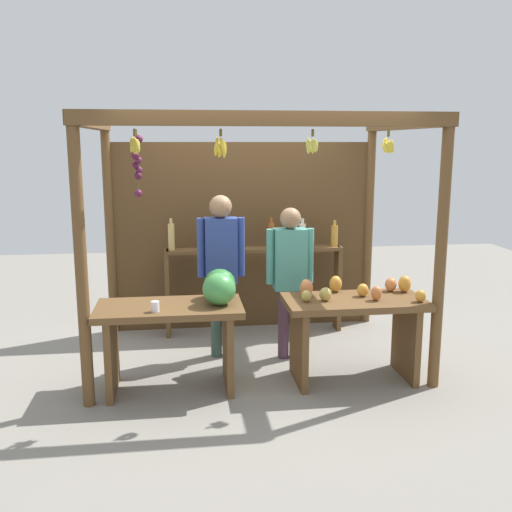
{
  "coord_description": "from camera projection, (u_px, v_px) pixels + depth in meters",
  "views": [
    {
      "loc": [
        -0.71,
        -5.64,
        2.18
      ],
      "look_at": [
        0.0,
        -0.2,
        1.09
      ],
      "focal_mm": 40.35,
      "sensor_mm": 36.0,
      "label": 1
    }
  ],
  "objects": [
    {
      "name": "bottle_shelf_unit",
      "position": [
        255.0,
        265.0,
        6.57
      ],
      "size": [
        2.03,
        0.22,
        1.36
      ],
      "color": "brown",
      "rests_on": "ground"
    },
    {
      "name": "fruit_counter_left",
      "position": [
        186.0,
        316.0,
        5.08
      ],
      "size": [
        1.28,
        0.68,
        1.06
      ],
      "color": "brown",
      "rests_on": "ground"
    },
    {
      "name": "ground_plane",
      "position": [
        254.0,
        355.0,
        6.0
      ],
      "size": [
        12.0,
        12.0,
        0.0
      ],
      "primitive_type": "plane",
      "color": "gray",
      "rests_on": "ground"
    },
    {
      "name": "vendor_man",
      "position": [
        221.0,
        261.0,
        5.78
      ],
      "size": [
        0.48,
        0.23,
        1.67
      ],
      "rotation": [
        0.0,
        0.0,
        -0.14
      ],
      "color": "#385145",
      "rests_on": "ground"
    },
    {
      "name": "market_stall",
      "position": [
        248.0,
        215.0,
        6.16
      ],
      "size": [
        3.17,
        2.06,
        2.43
      ],
      "color": "brown",
      "rests_on": "ground"
    },
    {
      "name": "fruit_counter_right",
      "position": [
        354.0,
        318.0,
        5.29
      ],
      "size": [
        1.28,
        0.65,
        0.94
      ],
      "color": "brown",
      "rests_on": "ground"
    },
    {
      "name": "vendor_woman",
      "position": [
        290.0,
        270.0,
        5.76
      ],
      "size": [
        0.48,
        0.21,
        1.55
      ],
      "rotation": [
        0.0,
        0.0,
        -0.06
      ],
      "color": "#4F3546",
      "rests_on": "ground"
    }
  ]
}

